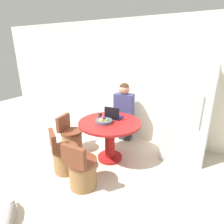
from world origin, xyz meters
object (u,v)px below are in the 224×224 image
(dining_table, at_px, (110,132))
(laptop, at_px, (113,116))
(chair_near_camera, at_px, (82,171))
(cat, at_px, (10,216))
(refrigerator, at_px, (186,111))
(person_seated, at_px, (124,110))
(fruit_bowl, at_px, (104,121))
(chair_left_side, at_px, (71,139))
(chair_near_left_corner, at_px, (65,157))

(dining_table, distance_m, laptop, 0.31)
(chair_near_camera, xyz_separation_m, cat, (-0.47, -0.85, -0.18))
(refrigerator, distance_m, person_seated, 1.25)
(laptop, bearing_deg, refrigerator, -157.72)
(refrigerator, relative_size, fruit_bowl, 6.26)
(chair_left_side, bearing_deg, fruit_bowl, -96.60)
(chair_left_side, distance_m, person_seated, 1.28)
(laptop, height_order, fruit_bowl, laptop)
(chair_near_camera, relative_size, cat, 1.92)
(person_seated, bearing_deg, chair_left_side, 45.25)
(laptop, xyz_separation_m, fruit_bowl, (-0.07, -0.27, -0.02))
(cat, bearing_deg, refrigerator, 98.49)
(chair_near_left_corner, height_order, person_seated, person_seated)
(person_seated, distance_m, cat, 2.62)
(laptop, bearing_deg, chair_near_camera, 86.30)
(chair_near_camera, relative_size, chair_left_side, 1.00)
(chair_near_camera, height_order, chair_near_left_corner, same)
(chair_near_camera, height_order, cat, chair_near_camera)
(chair_near_camera, relative_size, fruit_bowl, 2.57)
(refrigerator, distance_m, laptop, 1.34)
(laptop, bearing_deg, fruit_bowl, 75.53)
(chair_left_side, relative_size, fruit_bowl, 2.57)
(person_seated, bearing_deg, cat, 77.97)
(cat, bearing_deg, chair_near_left_corner, 135.82)
(cat, bearing_deg, fruit_bowl, 119.03)
(chair_near_left_corner, bearing_deg, laptop, -83.32)
(chair_near_camera, distance_m, chair_left_side, 1.10)
(chair_left_side, xyz_separation_m, chair_near_left_corner, (0.29, -0.58, 0.00))
(chair_near_left_corner, bearing_deg, chair_near_camera, -162.08)
(person_seated, height_order, fruit_bowl, person_seated)
(laptop, distance_m, cat, 2.07)
(refrigerator, height_order, chair_near_left_corner, refrigerator)
(laptop, bearing_deg, chair_left_side, 15.51)
(refrigerator, bearing_deg, cat, -126.65)
(chair_near_left_corner, distance_m, fruit_bowl, 0.90)
(refrigerator, relative_size, laptop, 6.31)
(chair_left_side, bearing_deg, chair_near_camera, -139.31)
(person_seated, bearing_deg, chair_near_left_corner, 69.20)
(chair_near_left_corner, height_order, fruit_bowl, fruit_bowl)
(chair_near_left_corner, bearing_deg, dining_table, -90.00)
(laptop, relative_size, fruit_bowl, 0.99)
(dining_table, distance_m, chair_near_left_corner, 0.89)
(dining_table, height_order, person_seated, person_seated)
(fruit_bowl, distance_m, cat, 1.81)
(chair_near_camera, relative_size, chair_near_left_corner, 1.00)
(chair_left_side, bearing_deg, laptop, -78.52)
(refrigerator, height_order, laptop, refrigerator)
(chair_near_camera, height_order, laptop, laptop)
(chair_near_camera, height_order, chair_left_side, same)
(chair_near_left_corner, xyz_separation_m, laptop, (0.54, 0.81, 0.54))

